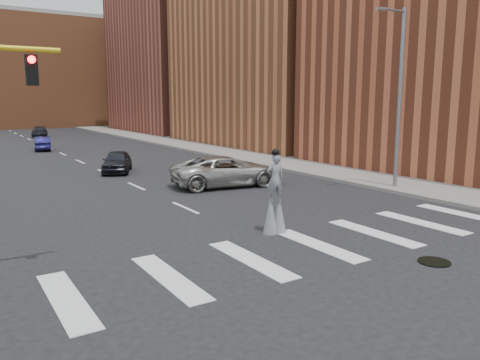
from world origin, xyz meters
TOP-DOWN VIEW (x-y plane):
  - ground_plane at (0.00, 0.00)m, footprint 160.00×160.00m
  - sidewalk_right at (12.50, 25.00)m, footprint 5.00×90.00m
  - manhole at (3.00, -2.00)m, footprint 0.90×0.90m
  - building_mid at (22.00, 30.00)m, footprint 16.00×22.00m
  - building_far at (22.00, 54.00)m, footprint 16.00×22.00m
  - building_backdrop at (6.00, 78.00)m, footprint 26.00×14.00m
  - streetlight at (10.90, 6.00)m, footprint 2.05×0.20m
  - stilt_performer at (0.95, 2.86)m, footprint 0.83×0.59m
  - suv_crossing at (4.14, 11.52)m, footprint 6.21×3.61m
  - car_near at (0.74, 19.45)m, footprint 3.14×4.36m
  - car_mid at (-0.90, 35.99)m, footprint 1.85×3.93m
  - car_far at (1.66, 52.77)m, footprint 2.61×4.53m

SIDE VIEW (x-z plane):
  - ground_plane at x=0.00m, z-range 0.00..0.00m
  - manhole at x=3.00m, z-range 0.00..0.04m
  - sidewalk_right at x=12.50m, z-range 0.00..0.18m
  - car_far at x=1.66m, z-range 0.00..1.24m
  - car_mid at x=-0.90m, z-range 0.00..1.24m
  - car_near at x=0.74m, z-range 0.00..1.38m
  - suv_crossing at x=4.14m, z-range 0.00..1.63m
  - stilt_performer at x=0.95m, z-range -0.32..2.63m
  - streetlight at x=10.90m, z-range 0.40..9.40m
  - building_backdrop at x=6.00m, z-range 0.00..18.00m
  - building_far at x=22.00m, z-range 0.00..20.00m
  - building_mid at x=22.00m, z-range 0.00..24.00m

